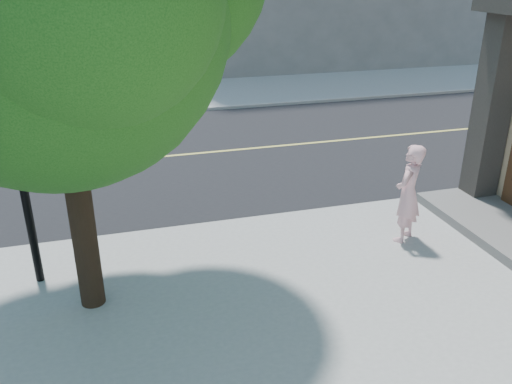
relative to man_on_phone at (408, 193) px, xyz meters
name	(u,v)px	position (x,y,z in m)	size (l,w,h in m)	color
ground	(0,254)	(-7.23, 1.68, -1.04)	(140.00, 140.00, 0.00)	black
road_ew	(26,169)	(-7.23, 6.18, -1.04)	(140.00, 9.00, 0.01)	black
sidewalk_ne	(296,50)	(6.27, 23.18, -0.98)	(29.00, 25.00, 0.12)	#999996
man_on_phone	(408,193)	(0.00, 0.00, 0.00)	(0.67, 0.44, 1.84)	#F7B4BC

